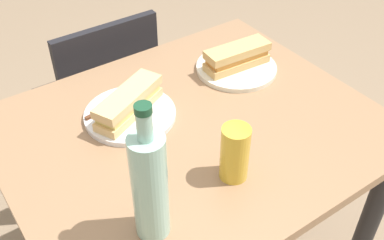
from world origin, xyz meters
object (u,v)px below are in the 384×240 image
(dining_table, at_px, (192,161))
(chair_far, at_px, (104,99))
(baguette_sandwich_near, at_px, (129,102))
(knife_far, at_px, (224,58))
(baguette_sandwich_far, at_px, (237,56))
(beer_glass, at_px, (235,153))
(water_bottle, at_px, (150,185))
(knife_near, at_px, (110,107))
(plate_far, at_px, (236,68))
(plate_near, at_px, (130,114))

(dining_table, relative_size, chair_far, 1.17)
(chair_far, xyz_separation_m, baguette_sandwich_near, (-0.12, -0.47, 0.33))
(dining_table, height_order, knife_far, knife_far)
(baguette_sandwich_far, relative_size, beer_glass, 1.48)
(dining_table, distance_m, baguette_sandwich_near, 0.25)
(water_bottle, bearing_deg, baguette_sandwich_near, 68.39)
(knife_near, bearing_deg, chair_far, 70.24)
(plate_far, bearing_deg, baguette_sandwich_near, -177.86)
(baguette_sandwich_near, bearing_deg, knife_near, 125.65)
(water_bottle, bearing_deg, dining_table, 41.55)
(knife_far, distance_m, water_bottle, 0.68)
(plate_far, relative_size, knife_far, 1.39)
(chair_far, relative_size, baguette_sandwich_near, 3.60)
(knife_far, distance_m, beer_glass, 0.50)
(baguette_sandwich_near, height_order, water_bottle, water_bottle)
(dining_table, relative_size, baguette_sandwich_near, 4.21)
(dining_table, height_order, chair_far, chair_far)
(plate_near, bearing_deg, dining_table, -47.68)
(chair_far, relative_size, plate_far, 3.36)
(dining_table, distance_m, baguette_sandwich_far, 0.35)
(plate_near, height_order, beer_glass, beer_glass)
(chair_far, height_order, water_bottle, water_bottle)
(chair_far, distance_m, baguette_sandwich_near, 0.59)
(plate_near, relative_size, plate_far, 1.00)
(chair_far, height_order, knife_near, chair_far)
(chair_far, distance_m, water_bottle, 0.97)
(knife_near, bearing_deg, dining_table, -49.40)
(plate_near, distance_m, water_bottle, 0.41)
(dining_table, height_order, baguette_sandwich_near, baguette_sandwich_near)
(dining_table, height_order, plate_far, plate_far)
(baguette_sandwich_near, bearing_deg, knife_far, 10.51)
(plate_far, bearing_deg, baguette_sandwich_far, 180.00)
(baguette_sandwich_near, xyz_separation_m, knife_near, (-0.04, 0.05, -0.03))
(plate_near, distance_m, plate_far, 0.39)
(baguette_sandwich_near, bearing_deg, plate_far, 2.14)
(knife_near, bearing_deg, knife_far, 2.86)
(knife_near, distance_m, knife_far, 0.41)
(dining_table, xyz_separation_m, plate_near, (-0.12, 0.13, 0.14))
(baguette_sandwich_far, bearing_deg, water_bottle, -144.74)
(baguette_sandwich_far, distance_m, beer_glass, 0.45)
(dining_table, xyz_separation_m, water_bottle, (-0.26, -0.23, 0.27))
(knife_far, relative_size, water_bottle, 0.54)
(water_bottle, bearing_deg, baguette_sandwich_far, 35.26)
(knife_far, bearing_deg, chair_far, 122.76)
(chair_far, height_order, plate_near, chair_far)
(knife_near, bearing_deg, water_bottle, -104.64)
(plate_near, bearing_deg, plate_far, 2.14)
(baguette_sandwich_far, bearing_deg, baguette_sandwich_near, -177.86)
(knife_far, height_order, beer_glass, beer_glass)
(baguette_sandwich_near, distance_m, knife_far, 0.39)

